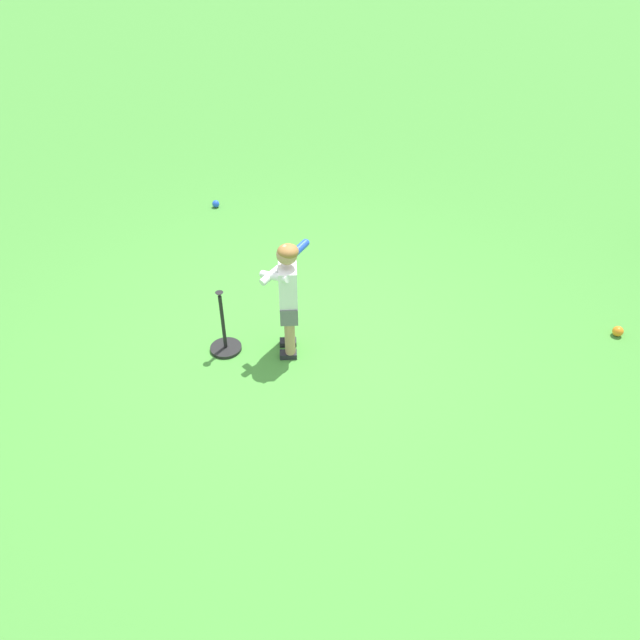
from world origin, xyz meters
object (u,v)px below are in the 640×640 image
(play_ball_midfield, at_px, (216,204))
(batting_tee, at_px, (225,340))
(child_batter, at_px, (288,289))
(play_ball_by_bucket, at_px, (287,273))
(play_ball_center_lawn, at_px, (618,331))

(play_ball_midfield, bearing_deg, batting_tee, 38.00)
(child_batter, xyz_separation_m, batting_tee, (0.27, -0.51, -0.55))
(play_ball_midfield, relative_size, play_ball_by_bucket, 1.03)
(child_batter, relative_size, batting_tee, 1.74)
(play_ball_by_bucket, bearing_deg, child_batter, 32.20)
(child_batter, height_order, play_ball_by_bucket, child_batter)
(play_ball_center_lawn, distance_m, play_ball_midfield, 4.81)
(child_batter, distance_m, play_ball_center_lawn, 3.07)
(play_ball_by_bucket, bearing_deg, batting_tee, 6.02)
(play_ball_by_bucket, distance_m, batting_tee, 1.30)
(child_batter, height_order, play_ball_center_lawn, child_batter)
(child_batter, xyz_separation_m, play_ball_by_bucket, (-1.02, -0.64, -0.61))
(batting_tee, bearing_deg, child_batter, 118.32)
(play_ball_midfield, height_order, batting_tee, batting_tee)
(child_batter, bearing_deg, batting_tee, -61.68)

